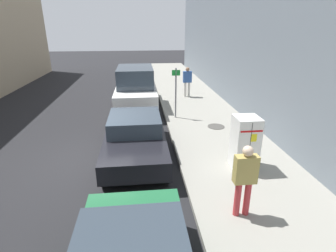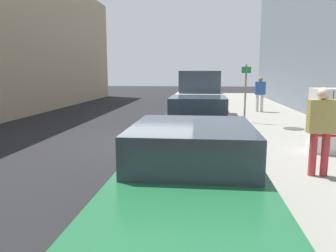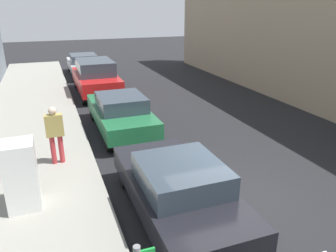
% 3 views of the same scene
% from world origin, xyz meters
% --- Properties ---
extents(ground_plane, '(80.00, 80.00, 0.00)m').
position_xyz_m(ground_plane, '(0.00, 0.00, 0.00)').
color(ground_plane, black).
extents(sidewalk_slab, '(3.62, 44.00, 0.14)m').
position_xyz_m(sidewalk_slab, '(-4.54, 0.00, 0.07)').
color(sidewalk_slab, gray).
rests_on(sidewalk_slab, ground).
extents(building_facade_near, '(1.78, 39.60, 8.49)m').
position_xyz_m(building_facade_near, '(-7.24, 0.00, 4.24)').
color(building_facade_near, slate).
rests_on(building_facade_near, ground).
extents(discarded_refrigerator, '(0.69, 0.71, 1.57)m').
position_xyz_m(discarded_refrigerator, '(-4.56, 1.26, 0.93)').
color(discarded_refrigerator, white).
rests_on(discarded_refrigerator, sidewalk_slab).
extents(manhole_cover, '(0.70, 0.70, 0.02)m').
position_xyz_m(manhole_cover, '(-4.72, -2.07, 0.15)').
color(manhole_cover, '#47443F').
rests_on(manhole_cover, sidewalk_slab).
extents(street_sign_post, '(0.36, 0.07, 2.25)m').
position_xyz_m(street_sign_post, '(-3.19, -3.45, 1.41)').
color(street_sign_post, slate).
rests_on(street_sign_post, sidewalk_slab).
extents(pedestrian_walking_far, '(0.49, 0.23, 1.69)m').
position_xyz_m(pedestrian_walking_far, '(-3.74, 3.29, 1.12)').
color(pedestrian_walking_far, '#B73338').
rests_on(pedestrian_walking_far, sidewalk_slab).
extents(pedestrian_standing_near, '(0.50, 0.23, 1.73)m').
position_xyz_m(pedestrian_standing_near, '(-4.37, -7.13, 1.15)').
color(pedestrian_standing_near, beige).
rests_on(pedestrian_standing_near, sidewalk_slab).
extents(parked_van_white, '(2.00, 4.80, 2.16)m').
position_xyz_m(parked_van_white, '(-1.39, -5.52, 1.07)').
color(parked_van_white, silver).
rests_on(parked_van_white, ground).
extents(parked_sedan_dark, '(1.89, 4.40, 1.38)m').
position_xyz_m(parked_sedan_dark, '(-1.39, -0.10, 0.71)').
color(parked_sedan_dark, black).
rests_on(parked_sedan_dark, ground).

